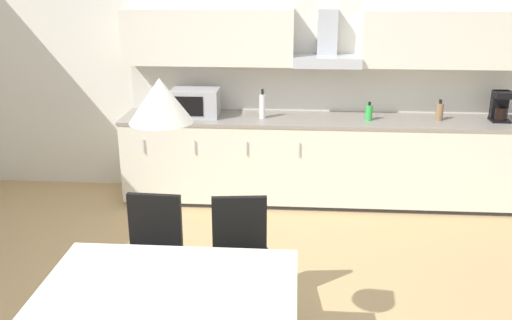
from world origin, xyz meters
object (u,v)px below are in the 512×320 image
(microwave, at_px, (196,102))
(chair_far_right, at_px, (240,248))
(coffee_maker, at_px, (500,106))
(pendant_lamp, at_px, (160,100))
(bottle_brown, at_px, (440,111))
(dining_table, at_px, (171,289))
(chair_far_left, at_px, (152,245))
(bottle_green, at_px, (369,112))
(bottle_white, at_px, (262,106))

(microwave, distance_m, chair_far_right, 2.31)
(coffee_maker, height_order, pendant_lamp, pendant_lamp)
(microwave, height_order, coffee_maker, coffee_maker)
(chair_far_right, xyz_separation_m, pendant_lamp, (-0.30, -0.79, 1.21))
(bottle_brown, distance_m, dining_table, 3.62)
(dining_table, xyz_separation_m, pendant_lamp, (0.00, -0.00, 1.06))
(bottle_brown, distance_m, chair_far_left, 3.26)
(coffee_maker, relative_size, chair_far_left, 0.34)
(dining_table, bearing_deg, chair_far_left, 111.33)
(bottle_green, relative_size, chair_far_right, 0.21)
(chair_far_left, bearing_deg, microwave, 91.35)
(coffee_maker, relative_size, bottle_white, 1.01)
(coffee_maker, bearing_deg, dining_table, -132.15)
(bottle_green, bearing_deg, coffee_maker, 3.46)
(chair_far_left, height_order, pendant_lamp, pendant_lamp)
(bottle_brown, height_order, pendant_lamp, pendant_lamp)
(coffee_maker, bearing_deg, chair_far_left, -143.98)
(bottle_white, xyz_separation_m, pendant_lamp, (-0.33, -2.90, 0.72))
(bottle_green, bearing_deg, chair_far_left, -129.04)
(microwave, relative_size, coffee_maker, 1.60)
(bottle_brown, bearing_deg, coffee_maker, 2.63)
(bottle_green, bearing_deg, bottle_brown, 4.16)
(bottle_white, distance_m, dining_table, 2.94)
(bottle_white, bearing_deg, bottle_green, -0.41)
(bottle_brown, bearing_deg, chair_far_right, -129.79)
(bottle_brown, bearing_deg, pendant_lamp, -125.46)
(chair_far_right, bearing_deg, bottle_brown, 50.21)
(dining_table, bearing_deg, bottle_green, 64.25)
(bottle_white, distance_m, pendant_lamp, 3.00)
(pendant_lamp, bearing_deg, microwave, 96.96)
(bottle_white, xyz_separation_m, chair_far_right, (-0.03, -2.11, -0.49))
(coffee_maker, bearing_deg, bottle_white, -178.29)
(microwave, relative_size, pendant_lamp, 1.50)
(bottle_green, xyz_separation_m, pendant_lamp, (-1.39, -2.89, 0.76))
(dining_table, relative_size, pendant_lamp, 4.34)
(bottle_white, relative_size, pendant_lamp, 0.93)
(bottle_green, height_order, chair_far_right, bottle_green)
(coffee_maker, relative_size, chair_far_right, 0.34)
(bottle_white, xyz_separation_m, dining_table, (-0.33, -2.90, -0.34))
(microwave, xyz_separation_m, chair_far_left, (0.05, -2.15, -0.51))
(chair_far_right, bearing_deg, bottle_green, 62.55)
(dining_table, distance_m, pendant_lamp, 1.06)
(chair_far_left, relative_size, pendant_lamp, 2.72)
(bottle_white, height_order, chair_far_right, bottle_white)
(chair_far_right, height_order, pendant_lamp, pendant_lamp)
(bottle_brown, bearing_deg, chair_far_left, -138.17)
(bottle_white, bearing_deg, microwave, 176.33)
(coffee_maker, xyz_separation_m, bottle_brown, (-0.59, -0.03, -0.06))
(dining_table, relative_size, chair_far_left, 1.60)
(microwave, distance_m, dining_table, 2.99)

